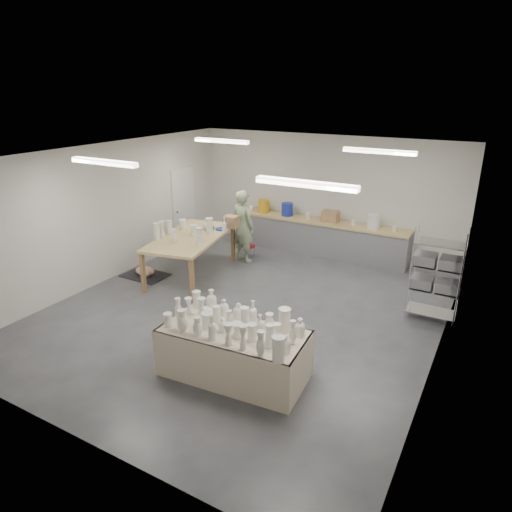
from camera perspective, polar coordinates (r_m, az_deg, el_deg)
The scene contains 9 objects.
room at distance 8.37m, azimuth -1.71°, elevation 6.25°, with size 8.00×8.02×3.00m.
back_counter at distance 11.88m, azimuth 7.73°, elevation 2.54°, with size 4.60×0.60×1.24m.
wire_shelf at distance 8.91m, azimuth 21.61°, elevation -2.06°, with size 0.88×0.48×1.80m.
drying_table at distance 6.93m, azimuth -2.75°, elevation -11.68°, with size 2.24×1.19×1.14m.
work_table at distance 10.43m, azimuth -7.73°, elevation 2.57°, with size 1.74×2.72×1.31m.
rug at distance 10.84m, azimuth -13.68°, elevation -2.36°, with size 1.00×0.70×0.02m, color black.
cat at distance 10.77m, azimuth -13.69°, elevation -1.85°, with size 0.51×0.38×0.21m.
potter at distance 11.18m, azimuth -1.61°, elevation 3.75°, with size 0.65×0.43×1.79m, color #97A983.
red_stool at distance 11.59m, azimuth -0.90°, elevation 1.16°, with size 0.43×0.43×0.31m.
Camera 1 is at (4.08, -6.86, 4.12)m, focal length 32.00 mm.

